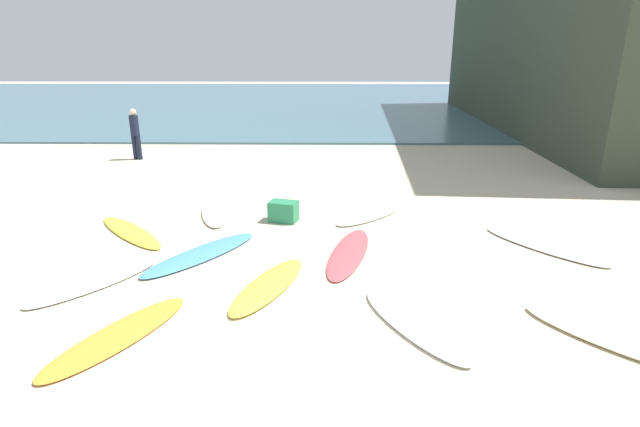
% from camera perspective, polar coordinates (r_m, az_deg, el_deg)
% --- Properties ---
extents(ground_plane, '(120.00, 120.00, 0.00)m').
position_cam_1_polar(ground_plane, '(5.24, -8.62, -20.09)').
color(ground_plane, beige).
extents(ocean_water, '(120.00, 40.00, 0.08)m').
position_cam_1_polar(ocean_water, '(38.30, -0.30, 13.49)').
color(ocean_water, '#426675').
rests_on(ocean_water, ground_plane).
extents(surfboard_0, '(1.05, 2.18, 0.08)m').
position_cam_1_polar(surfboard_0, '(10.56, -12.48, 0.20)').
color(surfboard_0, '#EEE4C7').
rests_on(surfboard_0, ground_plane).
extents(surfboard_1, '(2.01, 2.05, 0.06)m').
position_cam_1_polar(surfboard_1, '(9.85, -21.61, -2.05)').
color(surfboard_1, yellow).
rests_on(surfboard_1, ground_plane).
extents(surfboard_2, '(1.41, 2.01, 0.08)m').
position_cam_1_polar(surfboard_2, '(6.27, 11.08, -12.77)').
color(surfboard_2, white).
rests_on(surfboard_2, ground_plane).
extents(surfboard_3, '(1.85, 2.19, 0.06)m').
position_cam_1_polar(surfboard_3, '(9.40, 25.07, -3.48)').
color(surfboard_3, white).
rests_on(surfboard_3, ground_plane).
extents(surfboard_4, '(1.87, 2.31, 0.07)m').
position_cam_1_polar(surfboard_4, '(8.41, -13.92, -4.65)').
color(surfboard_4, '#4A8FD3').
rests_on(surfboard_4, ground_plane).
extents(surfboard_5, '(1.84, 1.89, 0.08)m').
position_cam_1_polar(surfboard_5, '(6.85, 31.32, -12.47)').
color(surfboard_5, '#F9EFBE').
rests_on(surfboard_5, ground_plane).
extents(surfboard_6, '(1.08, 2.38, 0.06)m').
position_cam_1_polar(surfboard_6, '(8.23, 3.44, -4.68)').
color(surfboard_6, '#E24C51').
rests_on(surfboard_6, ground_plane).
extents(surfboard_7, '(1.50, 2.12, 0.06)m').
position_cam_1_polar(surfboard_7, '(6.43, -22.84, -13.19)').
color(surfboard_7, orange).
rests_on(surfboard_7, ground_plane).
extents(surfboard_8, '(1.76, 1.77, 0.06)m').
position_cam_1_polar(surfboard_8, '(10.17, 5.85, -0.19)').
color(surfboard_8, silver).
rests_on(surfboard_8, ground_plane).
extents(surfboard_9, '(1.24, 2.06, 0.08)m').
position_cam_1_polar(surfboard_9, '(7.12, -6.15, -8.49)').
color(surfboard_9, yellow).
rests_on(surfboard_9, ground_plane).
extents(surfboard_10, '(1.66, 1.96, 0.07)m').
position_cam_1_polar(surfboard_10, '(7.95, -25.19, -7.37)').
color(surfboard_10, white).
rests_on(surfboard_10, ground_plane).
extents(beachgoer_near, '(0.37, 0.37, 1.63)m').
position_cam_1_polar(beachgoer_near, '(16.76, -21.14, 9.06)').
color(beachgoer_near, '#191E33').
rests_on(beachgoer_near, ground_plane).
extents(beach_cooler, '(0.64, 0.51, 0.42)m').
position_cam_1_polar(beach_cooler, '(9.81, -4.36, 0.25)').
color(beach_cooler, '#287F51').
rests_on(beach_cooler, ground_plane).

